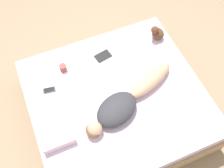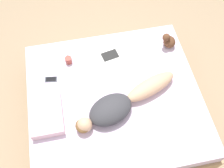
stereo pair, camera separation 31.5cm
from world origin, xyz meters
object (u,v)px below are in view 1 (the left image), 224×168
open_magazine (108,62)px  person (127,100)px  coffee_mug (63,68)px  cell_phone (49,90)px

open_magazine → person: bearing=167.0°
open_magazine → coffee_mug: 0.57m
cell_phone → person: bearing=-115.3°
coffee_mug → cell_phone: 0.33m
open_magazine → cell_phone: size_ratio=3.05×
person → open_magazine: size_ratio=2.65×
coffee_mug → cell_phone: size_ratio=0.74×
cell_phone → open_magazine: bearing=-73.8°
coffee_mug → cell_phone: (-0.22, 0.25, -0.04)m
person → cell_phone: 0.95m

